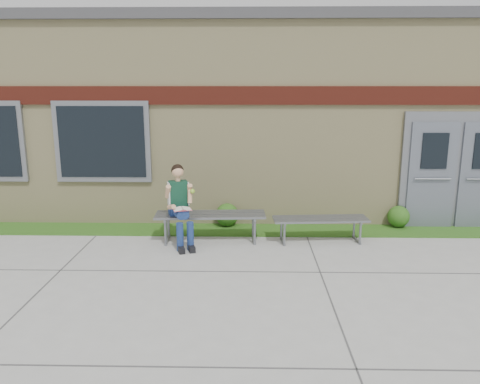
{
  "coord_description": "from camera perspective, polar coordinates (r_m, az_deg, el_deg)",
  "views": [
    {
      "loc": [
        -0.09,
        -6.2,
        2.78
      ],
      "look_at": [
        -0.25,
        1.7,
        0.98
      ],
      "focal_mm": 35.0,
      "sensor_mm": 36.0,
      "label": 1
    }
  ],
  "objects": [
    {
      "name": "bench_left",
      "position": [
        8.54,
        -3.62,
        -3.41
      ],
      "size": [
        2.01,
        0.66,
        0.52
      ],
      "rotation": [
        0.0,
        0.0,
        0.05
      ],
      "color": "slate",
      "rests_on": "ground"
    },
    {
      "name": "shrub_mid",
      "position": [
        9.41,
        -1.59,
        -2.79
      ],
      "size": [
        0.46,
        0.46,
        0.46
      ],
      "primitive_type": "sphere",
      "color": "#164D14",
      "rests_on": "grass_strip"
    },
    {
      "name": "bench_right",
      "position": [
        8.63,
        9.77,
        -3.79
      ],
      "size": [
        1.74,
        0.6,
        0.44
      ],
      "rotation": [
        0.0,
        0.0,
        0.07
      ],
      "color": "slate",
      "rests_on": "ground"
    },
    {
      "name": "girl",
      "position": [
        8.31,
        -7.32,
        -1.34
      ],
      "size": [
        0.6,
        0.87,
        1.43
      ],
      "rotation": [
        0.0,
        0.0,
        0.32
      ],
      "color": "navy",
      "rests_on": "ground"
    },
    {
      "name": "shrub_east",
      "position": [
        9.86,
        18.76,
        -2.84
      ],
      "size": [
        0.43,
        0.43,
        0.43
      ],
      "primitive_type": "sphere",
      "color": "#164D14",
      "rests_on": "grass_strip"
    },
    {
      "name": "ground",
      "position": [
        6.8,
        1.86,
        -11.33
      ],
      "size": [
        80.0,
        80.0,
        0.0
      ],
      "primitive_type": "plane",
      "color": "#9E9E99",
      "rests_on": "ground"
    },
    {
      "name": "grass_strip",
      "position": [
        9.23,
        1.69,
        -4.66
      ],
      "size": [
        16.0,
        0.8,
        0.02
      ],
      "primitive_type": "cube",
      "color": "#164D14",
      "rests_on": "ground"
    },
    {
      "name": "school_building",
      "position": [
        12.21,
        1.63,
        9.63
      ],
      "size": [
        16.2,
        6.22,
        4.2
      ],
      "color": "beige",
      "rests_on": "ground"
    }
  ]
}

